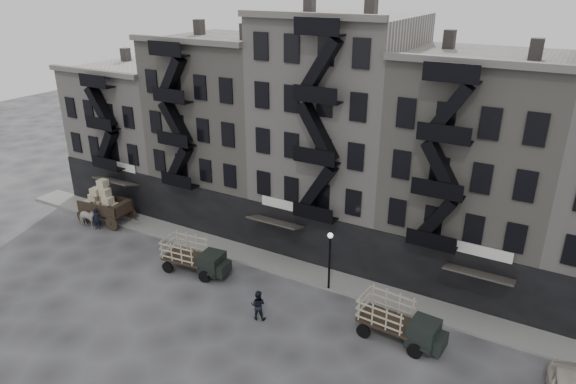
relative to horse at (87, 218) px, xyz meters
The scene contains 13 objects.
ground 18.55m from the horse, ahead, with size 140.00×140.00×0.00m, color #38383A.
sidewalk 18.72m from the horse, ahead, with size 55.00×2.50×0.15m, color slate.
building_west 10.33m from the horse, 99.63° to the left, with size 10.00×11.35×13.20m.
building_midwest 13.94m from the horse, 46.11° to the left, with size 10.00×11.35×16.20m.
building_center 21.88m from the horse, 25.53° to the left, with size 10.00×11.35×18.20m.
building_mideast 30.57m from the horse, 17.22° to the left, with size 10.00×11.35×16.20m.
lamp_post 21.65m from the horse, ahead, with size 0.36×0.36×4.28m.
horse is the anchor object (origin of this frame).
wagon 2.08m from the horse, 76.96° to the left, with size 4.56×2.72×3.71m.
stake_truck_west 12.31m from the horse, ahead, with size 5.00×2.40×2.43m.
stake_truck_east 27.20m from the horse, ahead, with size 5.08×2.37×2.49m.
pedestrian_west 0.98m from the horse, 11.66° to the left, with size 0.69×0.45×1.90m, color black.
pedestrian_mid 19.41m from the horse, ahead, with size 0.95×0.74×1.96m, color black.
Camera 1 is at (15.18, -24.03, 19.30)m, focal length 32.00 mm.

